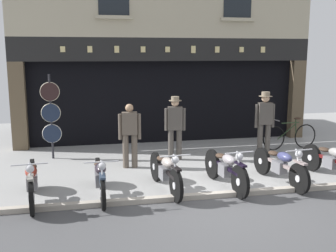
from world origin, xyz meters
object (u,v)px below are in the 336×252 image
object	(u,v)px
leaning_bicycle	(290,136)
motorcycle_center_right	(280,165)
salesman_left	(130,133)
shopkeeper_center	(175,125)
advert_board_far	(235,83)
motorcycle_left	(100,177)
motorcycle_center_left	(166,171)
advert_board_near	(206,85)
salesman_right	(265,120)
motorcycle_right	(332,161)
motorcycle_far_left	(32,181)
motorcycle_center	(226,168)
tyre_sign_pole	(51,113)

from	to	relation	value
leaning_bicycle	motorcycle_center_right	bearing A→B (deg)	142.54
salesman_left	shopkeeper_center	distance (m)	1.38
advert_board_far	motorcycle_left	bearing A→B (deg)	-134.11
motorcycle_center_left	advert_board_near	distance (m)	5.45
salesman_right	motorcycle_right	bearing A→B (deg)	110.38
motorcycle_far_left	motorcycle_center	world-z (taller)	motorcycle_far_left
motorcycle_center_left	tyre_sign_pole	xyz separation A→B (m)	(-2.49, 3.20, 0.82)
motorcycle_center_left	advert_board_near	bearing A→B (deg)	-122.34
motorcycle_left	salesman_left	world-z (taller)	salesman_left
advert_board_near	leaning_bicycle	size ratio (longest dim) A/B	0.59
shopkeeper_center	salesman_right	world-z (taller)	salesman_right
salesman_left	motorcycle_right	bearing A→B (deg)	163.63
salesman_right	leaning_bicycle	distance (m)	1.43
motorcycle_center_left	salesman_left	world-z (taller)	salesman_left
motorcycle_center_left	advert_board_far	xyz separation A→B (m)	(3.32, 4.73, 1.43)
motorcycle_center	motorcycle_center_right	world-z (taller)	motorcycle_center
motorcycle_left	salesman_right	bearing A→B (deg)	-154.01
motorcycle_center_left	advert_board_near	world-z (taller)	advert_board_near
motorcycle_center_right	advert_board_far	xyz separation A→B (m)	(0.77, 4.78, 1.43)
motorcycle_left	advert_board_far	bearing A→B (deg)	-135.64
motorcycle_right	advert_board_near	world-z (taller)	advert_board_near
motorcycle_right	tyre_sign_pole	size ratio (longest dim) A/B	0.86
motorcycle_left	leaning_bicycle	distance (m)	6.50
motorcycle_far_left	salesman_left	bearing A→B (deg)	-142.09
motorcycle_center_left	motorcycle_center	distance (m)	1.29
motorcycle_left	motorcycle_center_left	xyz separation A→B (m)	(1.34, 0.08, 0.01)
motorcycle_center_left	tyre_sign_pole	bearing A→B (deg)	-58.38
motorcycle_far_left	advert_board_near	bearing A→B (deg)	-141.16
salesman_left	salesman_right	distance (m)	3.83
motorcycle_center	advert_board_far	distance (m)	5.41
motorcycle_center_right	leaning_bicycle	distance (m)	3.51
motorcycle_center_left	tyre_sign_pole	distance (m)	4.13
motorcycle_center	shopkeeper_center	bearing A→B (deg)	-83.52
motorcycle_left	tyre_sign_pole	distance (m)	3.57
motorcycle_far_left	motorcycle_center_right	distance (m)	5.19
advert_board_near	salesman_left	bearing A→B (deg)	-134.91
motorcycle_far_left	salesman_left	distance (m)	2.95
motorcycle_center_left	leaning_bicycle	xyz separation A→B (m)	(4.42, 2.94, -0.04)
motorcycle_left	motorcycle_center	distance (m)	2.63
salesman_right	advert_board_near	xyz separation A→B (m)	(-0.97, 2.41, 0.81)
motorcycle_right	salesman_left	bearing A→B (deg)	-30.24
motorcycle_center_left	salesman_right	bearing A→B (deg)	-150.93
motorcycle_center_right	shopkeeper_center	xyz separation A→B (m)	(-1.81, 2.46, 0.53)
salesman_right	motorcycle_far_left	bearing A→B (deg)	28.48
motorcycle_center_left	motorcycle_right	world-z (taller)	motorcycle_right
leaning_bicycle	shopkeeper_center	bearing A→B (deg)	92.60
advert_board_near	advert_board_far	xyz separation A→B (m)	(1.01, -0.00, 0.04)
motorcycle_center_right	shopkeeper_center	distance (m)	3.10
shopkeeper_center	motorcycle_far_left	bearing A→B (deg)	45.25
motorcycle_right	salesman_right	bearing A→B (deg)	-82.97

